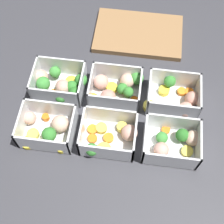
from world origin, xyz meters
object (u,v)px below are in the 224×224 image
(container_near_left, at_px, (48,128))
(container_near_right, at_px, (173,142))
(container_near_center, at_px, (111,136))
(container_far_left, at_px, (60,84))
(container_far_center, at_px, (117,88))
(container_far_right, at_px, (176,98))

(container_near_left, relative_size, container_near_right, 0.99)
(container_near_left, height_order, container_near_center, same)
(container_near_right, distance_m, container_far_left, 0.36)
(container_near_left, height_order, container_far_center, same)
(container_far_left, relative_size, container_far_right, 1.01)
(container_near_right, relative_size, container_far_left, 0.93)
(container_near_left, distance_m, container_far_left, 0.14)
(container_near_center, bearing_deg, container_far_center, 90.79)
(container_far_left, xyz_separation_m, container_far_center, (0.17, 0.01, -0.00))
(container_far_center, bearing_deg, container_near_center, -89.21)
(container_far_center, xyz_separation_m, container_far_right, (0.17, -0.01, -0.00))
(container_far_center, bearing_deg, container_far_left, -177.04)
(container_near_right, bearing_deg, container_far_left, 157.45)
(container_near_center, height_order, container_far_right, same)
(container_near_center, distance_m, container_far_left, 0.22)
(container_near_center, height_order, container_near_right, same)
(container_far_center, height_order, container_far_right, same)
(container_far_center, bearing_deg, container_near_left, -138.13)
(container_near_center, distance_m, container_near_right, 0.17)
(container_near_left, xyz_separation_m, container_far_center, (0.17, 0.15, 0.00))
(container_near_left, bearing_deg, container_far_center, 41.87)
(container_near_right, height_order, container_far_left, same)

